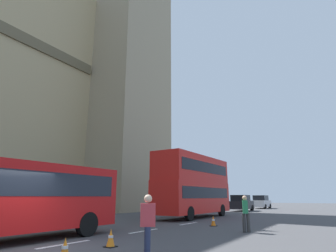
{
  "coord_description": "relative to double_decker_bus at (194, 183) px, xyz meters",
  "views": [
    {
      "loc": [
        -5.35,
        -8.7,
        1.63
      ],
      "look_at": [
        16.42,
        5.28,
        8.36
      ],
      "focal_mm": 29.2,
      "sensor_mm": 36.0,
      "label": 1
    }
  ],
  "objects": [
    {
      "name": "sedan_lead",
      "position": [
        12.78,
        0.28,
        -1.79
      ],
      "size": [
        4.4,
        1.86,
        1.85
      ],
      "color": "black",
      "rests_on": "ground_plane"
    },
    {
      "name": "traffic_cone_middle",
      "position": [
        -13.42,
        -3.76,
        -2.43
      ],
      "size": [
        0.36,
        0.36,
        0.58
      ],
      "color": "black",
      "rests_on": "ground_plane"
    },
    {
      "name": "sedan_trailing",
      "position": [
        21.75,
        0.21,
        -1.79
      ],
      "size": [
        4.4,
        1.86,
        1.85
      ],
      "color": "#B7B7BC",
      "rests_on": "ground_plane"
    },
    {
      "name": "ground_plane",
      "position": [
        -15.31,
        -2.0,
        -2.71
      ],
      "size": [
        160.0,
        160.0,
        0.0
      ],
      "primitive_type": "plane",
      "color": "#424244"
    },
    {
      "name": "traffic_cone_west",
      "position": [
        -15.56,
        -4.17,
        -2.43
      ],
      "size": [
        0.36,
        0.36,
        0.58
      ],
      "color": "black",
      "rests_on": "ground_plane"
    },
    {
      "name": "double_decker_bus",
      "position": [
        0.0,
        0.0,
        0.0
      ],
      "size": [
        9.27,
        2.54,
        4.9
      ],
      "color": "red",
      "rests_on": "ground_plane"
    },
    {
      "name": "pedestrian_by_kerb",
      "position": [
        -7.06,
        -6.4,
        -1.8
      ],
      "size": [
        0.46,
        0.36,
        1.69
      ],
      "color": "#333333",
      "rests_on": "ground_plane"
    },
    {
      "name": "traffic_cone_east",
      "position": [
        -5.24,
        -3.91,
        -2.43
      ],
      "size": [
        0.36,
        0.36,
        0.58
      ],
      "color": "black",
      "rests_on": "ground_plane"
    },
    {
      "name": "pedestrian_near_cones",
      "position": [
        -14.45,
        -6.06,
        -1.8
      ],
      "size": [
        0.44,
        0.46,
        1.69
      ],
      "color": "#262D4C",
      "rests_on": "ground_plane"
    }
  ]
}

